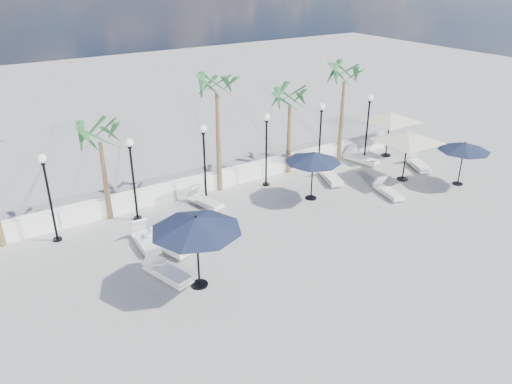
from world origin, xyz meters
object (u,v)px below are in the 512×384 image
lounger_1 (168,244)px  lounger_4 (205,201)px  lounger_5 (388,191)px  parasol_cream_sq_a (408,134)px  parasol_cream_sq_b (390,114)px  lounger_8 (418,164)px  lounger_7 (331,176)px  parasol_navy_left (196,224)px  parasol_navy_mid (313,158)px  lounger_6 (361,158)px  lounger_2 (167,272)px  lounger_3 (145,240)px  parasol_navy_right (464,147)px

lounger_1 → lounger_4: bearing=24.6°
lounger_5 → parasol_cream_sq_a: size_ratio=0.36×
parasol_cream_sq_b → lounger_8: bearing=-89.1°
lounger_7 → parasol_navy_left: size_ratio=0.70×
lounger_8 → parasol_navy_mid: parasol_navy_mid is taller
parasol_navy_left → parasol_cream_sq_a: (13.50, 2.72, 0.04)m
lounger_6 → parasol_cream_sq_b: bearing=-13.2°
lounger_2 → lounger_1: bearing=48.5°
lounger_2 → parasol_navy_mid: parasol_navy_mid is taller
lounger_2 → parasol_navy_left: size_ratio=0.70×
lounger_6 → lounger_7: (-3.23, -1.09, 0.00)m
lounger_1 → parasol_cream_sq_a: bearing=-17.7°
lounger_5 → parasol_navy_mid: 4.32m
lounger_4 → parasol_navy_mid: bearing=-40.0°
lounger_8 → lounger_6: bearing=155.7°
parasol_navy_left → lounger_8: bearing=12.4°
parasol_navy_left → lounger_7: bearing=24.7°
lounger_5 → lounger_3: bearing=-178.0°
parasol_cream_sq_a → parasol_cream_sq_b: (1.93, 3.07, 0.03)m
lounger_6 → parasol_navy_mid: bearing=-171.4°
lounger_1 → parasol_navy_right: 15.65m
lounger_1 → lounger_2: size_ratio=1.01×
parasol_navy_left → parasol_cream_sq_a: bearing=11.4°
parasol_navy_mid → parasol_navy_right: (7.54, -2.81, -0.08)m
lounger_5 → parasol_cream_sq_b: parasol_cream_sq_b is taller
lounger_2 → parasol_cream_sq_b: 17.04m
parasol_navy_right → lounger_4: bearing=158.3°
lounger_8 → parasol_navy_right: size_ratio=0.86×
lounger_3 → parasol_cream_sq_b: parasol_cream_sq_b is taller
lounger_6 → parasol_cream_sq_a: size_ratio=0.40×
lounger_3 → parasol_navy_mid: (8.52, -0.14, 1.87)m
lounger_3 → parasol_cream_sq_a: 14.32m
lounger_7 → parasol_navy_mid: bearing=-133.1°
lounger_5 → parasol_navy_left: parasol_navy_left is taller
lounger_2 → parasol_navy_right: parasol_navy_right is taller
parasol_navy_right → parasol_cream_sq_a: size_ratio=0.47×
lounger_4 → parasol_navy_mid: size_ratio=0.77×
lounger_5 → lounger_7: (-1.21, 2.94, 0.03)m
lounger_2 → lounger_4: 6.04m
parasol_navy_mid → parasol_cream_sq_a: size_ratio=0.49×
lounger_6 → parasol_navy_mid: 6.19m
lounger_5 → lounger_8: (4.12, 1.67, 0.03)m
lounger_4 → lounger_8: (12.30, -2.22, 0.02)m
lounger_6 → lounger_7: lounger_7 is taller
lounger_1 → lounger_7: size_ratio=1.02×
lounger_7 → lounger_8: lounger_8 is taller
parasol_navy_mid → parasol_cream_sq_b: parasol_cream_sq_b is taller
lounger_3 → lounger_5: 12.11m
lounger_2 → lounger_6: (14.16, 4.71, -0.00)m
lounger_3 → lounger_7: 10.80m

